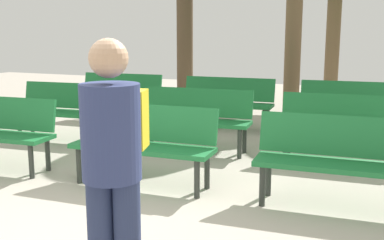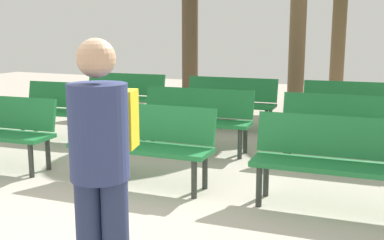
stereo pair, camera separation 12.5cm
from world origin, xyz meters
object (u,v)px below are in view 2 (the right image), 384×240
object	(u,v)px
bench_r0_c2	(338,157)
bench_r1_c1	(196,115)
bench_r1_c0	(68,107)
tree_3	(190,36)
bench_r0_c1	(143,139)
bench_r2_c2	(354,106)
bench_r1_c2	(345,125)
bench_r2_c0	(123,94)
visitor_with_backpack	(102,162)
bench_r2_c1	(230,100)

from	to	relation	value
bench_r0_c2	bench_r1_c1	world-z (taller)	same
bench_r1_c0	tree_3	bearing A→B (deg)	88.84
bench_r0_c1	bench_r2_c2	xyz separation A→B (m)	(1.88, 3.42, 0.00)
bench_r0_c2	bench_r1_c2	size ratio (longest dim) A/B	1.00
bench_r1_c1	bench_r2_c0	distance (m)	2.70
bench_r1_c1	tree_3	bearing A→B (deg)	110.19
bench_r0_c1	tree_3	xyz separation A→B (m)	(-2.56, 6.93, 1.02)
bench_r0_c2	bench_r1_c1	xyz separation A→B (m)	(-2.13, 1.48, 0.00)
bench_r0_c1	bench_r2_c2	world-z (taller)	same
bench_r0_c1	tree_3	world-z (taller)	tree_3
bench_r2_c0	bench_r2_c2	world-z (taller)	same
bench_r1_c1	visitor_with_backpack	distance (m)	3.99
visitor_with_backpack	tree_3	bearing A→B (deg)	-83.66
bench_r1_c1	bench_r2_c2	bearing A→B (deg)	38.22
bench_r0_c2	tree_3	distance (m)	8.30
bench_r2_c2	tree_3	size ratio (longest dim) A/B	0.54
bench_r2_c1	visitor_with_backpack	distance (m)	5.62
bench_r2_c2	bench_r2_c1	bearing A→B (deg)	179.88
bench_r0_c2	bench_r2_c2	xyz separation A→B (m)	(-0.18, 3.30, 0.00)
bench_r0_c2	bench_r2_c1	xyz separation A→B (m)	(-2.21, 3.14, 0.00)
bench_r0_c1	bench_r2_c2	size ratio (longest dim) A/B	0.99
bench_r1_c1	tree_3	world-z (taller)	tree_3
bench_r1_c1	bench_r2_c0	bearing A→B (deg)	139.38
bench_r1_c2	bench_r2_c1	distance (m)	2.58
bench_r0_c1	visitor_with_backpack	bearing A→B (deg)	-67.92
bench_r1_c0	bench_r2_c0	bearing A→B (deg)	87.35
bench_r2_c2	tree_3	world-z (taller)	tree_3
bench_r2_c0	bench_r2_c2	bearing A→B (deg)	-0.72
bench_r2_c0	bench_r1_c2	bearing A→B (deg)	-23.03
bench_r1_c0	bench_r1_c1	size ratio (longest dim) A/B	1.00
bench_r0_c1	bench_r0_c2	bearing A→B (deg)	0.78
bench_r2_c1	tree_3	distance (m)	4.52
bench_r0_c1	visitor_with_backpack	world-z (taller)	visitor_with_backpack
bench_r1_c2	visitor_with_backpack	bearing A→B (deg)	-106.68
tree_3	bench_r2_c0	bearing A→B (deg)	-85.27
bench_r2_c2	bench_r0_c2	bearing A→B (deg)	-91.60
bench_r1_c1	bench_r2_c0	size ratio (longest dim) A/B	1.00
bench_r1_c0	bench_r2_c2	bearing A→B (deg)	20.51
bench_r0_c1	bench_r1_c1	size ratio (longest dim) A/B	0.99
bench_r0_c2	tree_3	world-z (taller)	tree_3
bench_r2_c1	bench_r2_c2	world-z (taller)	same
bench_r1_c1	visitor_with_backpack	world-z (taller)	visitor_with_backpack
visitor_with_backpack	bench_r0_c2	bearing A→B (deg)	-129.12
bench_r0_c2	bench_r1_c2	distance (m)	1.63
bench_r0_c2	bench_r0_c1	bearing A→B (deg)	179.89
bench_r2_c0	visitor_with_backpack	size ratio (longest dim) A/B	0.99
bench_r2_c0	tree_3	xyz separation A→B (m)	(-0.31, 3.76, 1.02)
bench_r0_c1	bench_r1_c1	xyz separation A→B (m)	(-0.07, 1.60, 0.00)
bench_r1_c1	bench_r2_c2	xyz separation A→B (m)	(1.94, 1.82, 0.00)
bench_r2_c1	visitor_with_backpack	world-z (taller)	visitor_with_backpack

